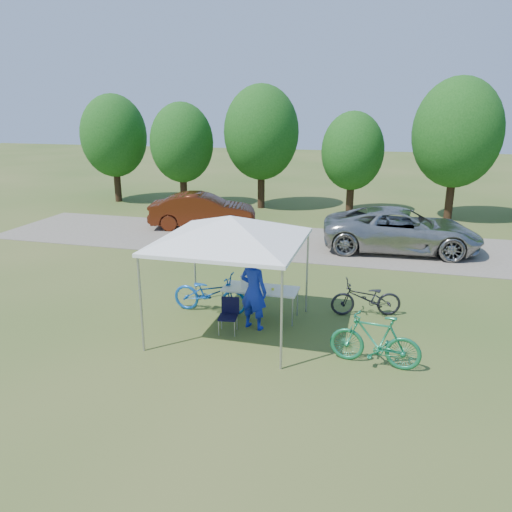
% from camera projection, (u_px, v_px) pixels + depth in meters
% --- Properties ---
extents(ground, '(100.00, 100.00, 0.00)m').
position_uv_depth(ground, '(232.00, 329.00, 11.71)').
color(ground, '#2D5119').
rests_on(ground, ground).
extents(gravel_strip, '(24.00, 5.00, 0.02)m').
position_uv_depth(gravel_strip, '(296.00, 243.00, 19.11)').
color(gravel_strip, gray).
rests_on(gravel_strip, ground).
extents(canopy, '(4.53, 4.53, 3.00)m').
position_uv_depth(canopy, '(230.00, 219.00, 10.95)').
color(canopy, '#A5A5AA').
rests_on(canopy, ground).
extents(treeline, '(24.89, 4.28, 6.30)m').
position_uv_depth(treeline, '(315.00, 139.00, 23.75)').
color(treeline, '#382314').
rests_on(treeline, ground).
extents(folding_table, '(1.84, 0.77, 0.76)m').
position_uv_depth(folding_table, '(260.00, 290.00, 12.21)').
color(folding_table, white).
rests_on(folding_table, ground).
extents(folding_chair, '(0.47, 0.49, 0.81)m').
position_uv_depth(folding_chair, '(229.00, 312.00, 11.49)').
color(folding_chair, black).
rests_on(folding_chair, ground).
extents(cooler, '(0.46, 0.31, 0.33)m').
position_uv_depth(cooler, '(251.00, 281.00, 12.21)').
color(cooler, white).
rests_on(cooler, folding_table).
extents(ice_cream_cup, '(0.07, 0.07, 0.05)m').
position_uv_depth(ice_cream_cup, '(273.00, 289.00, 12.06)').
color(ice_cream_cup, '#E0ED37').
rests_on(ice_cream_cup, folding_table).
extents(cyclist, '(0.76, 0.60, 1.84)m').
position_uv_depth(cyclist, '(254.00, 291.00, 11.54)').
color(cyclist, '#1629B4').
rests_on(cyclist, ground).
extents(bike_blue, '(1.95, 0.71, 1.02)m').
position_uv_depth(bike_blue, '(210.00, 293.00, 12.57)').
color(bike_blue, blue).
rests_on(bike_blue, ground).
extents(bike_green, '(1.87, 0.73, 1.10)m').
position_uv_depth(bike_green, '(375.00, 340.00, 9.96)').
color(bike_green, '#1C8152').
rests_on(bike_green, ground).
extents(bike_dark, '(1.84, 1.04, 0.91)m').
position_uv_depth(bike_dark, '(366.00, 298.00, 12.37)').
color(bike_dark, black).
rests_on(bike_dark, ground).
extents(minivan, '(5.64, 2.85, 1.53)m').
position_uv_depth(minivan, '(401.00, 230.00, 17.82)').
color(minivan, '#A1A29E').
rests_on(minivan, gravel_strip).
extents(sedan, '(4.70, 2.61, 1.47)m').
position_uv_depth(sedan, '(203.00, 211.00, 21.22)').
color(sedan, '#521F0D').
rests_on(sedan, gravel_strip).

